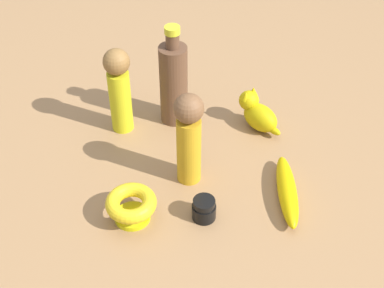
% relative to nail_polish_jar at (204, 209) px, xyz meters
% --- Properties ---
extents(ground, '(2.00, 2.00, 0.00)m').
position_rel_nail_polish_jar_xyz_m(ground, '(-0.16, 0.06, -0.02)').
color(ground, '#936D47').
extents(nail_polish_jar, '(0.05, 0.05, 0.05)m').
position_rel_nail_polish_jar_xyz_m(nail_polish_jar, '(0.00, 0.00, 0.00)').
color(nail_polish_jar, black).
rests_on(nail_polish_jar, ground).
extents(cat_figurine, '(0.12, 0.08, 0.09)m').
position_rel_nail_polish_jar_xyz_m(cat_figurine, '(-0.19, 0.25, 0.02)').
color(cat_figurine, '#BAA50A').
rests_on(cat_figurine, ground).
extents(bottle_tall, '(0.06, 0.06, 0.25)m').
position_rel_nail_polish_jar_xyz_m(bottle_tall, '(-0.31, 0.09, 0.08)').
color(bottle_tall, brown).
rests_on(bottle_tall, ground).
extents(person_figure_child, '(0.06, 0.06, 0.21)m').
position_rel_nail_polish_jar_xyz_m(person_figure_child, '(-0.33, -0.03, 0.09)').
color(person_figure_child, gold).
rests_on(person_figure_child, ground).
extents(bowl, '(0.10, 0.10, 0.06)m').
position_rel_nail_polish_jar_xyz_m(bowl, '(-0.06, -0.13, 0.01)').
color(bowl, '#C9C610').
rests_on(bowl, ground).
extents(banana, '(0.19, 0.13, 0.04)m').
position_rel_nail_polish_jar_xyz_m(banana, '(0.03, 0.17, -0.00)').
color(banana, '#C8A806').
rests_on(banana, ground).
extents(person_figure_adult, '(0.06, 0.06, 0.22)m').
position_rel_nail_polish_jar_xyz_m(person_figure_adult, '(-0.11, 0.03, 0.09)').
color(person_figure_adult, '#C2921A').
rests_on(person_figure_adult, ground).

